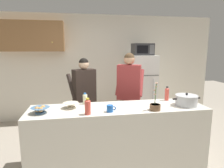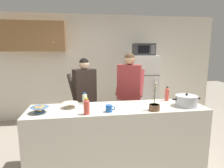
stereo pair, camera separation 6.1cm
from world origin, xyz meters
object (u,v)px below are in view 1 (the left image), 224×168
coffee_mug (110,108)px  bread_bowl (40,110)px  person_near_pot (84,91)px  bottle_mid_counter (85,99)px  empty_bowl (71,105)px  microwave (143,49)px  bottle_near_edge (167,94)px  potted_orchid (155,106)px  refrigerator (141,88)px  cooking_pot (186,100)px  person_by_sink (129,87)px  bottle_far_corner (88,107)px

coffee_mug → bread_bowl: size_ratio=0.53×
person_near_pot → bottle_mid_counter: person_near_pot is taller
bottle_mid_counter → bread_bowl: bearing=-150.3°
bottle_mid_counter → empty_bowl: bearing=-139.8°
bread_bowl → microwave: bearing=43.0°
bottle_near_edge → potted_orchid: 0.62m
refrigerator → person_near_pot: 1.73m
coffee_mug → empty_bowl: size_ratio=0.58×
empty_bowl → cooking_pot: bearing=-5.9°
cooking_pot → potted_orchid: size_ratio=1.09×
cooking_pot → empty_bowl: (-1.71, 0.18, -0.04)m
person_by_sink → coffee_mug: size_ratio=12.96×
person_near_pot → coffee_mug: bearing=-74.3°
bread_bowl → cooking_pot: bearing=-0.3°
coffee_mug → empty_bowl: coffee_mug is taller
microwave → bottle_mid_counter: 2.26m
bread_bowl → refrigerator: bearing=43.3°
person_by_sink → bread_bowl: 1.69m
refrigerator → cooking_pot: 1.95m
cooking_pot → potted_orchid: 0.57m
person_near_pot → bottle_mid_counter: size_ratio=9.11×
person_near_pot → empty_bowl: (-0.22, -0.83, -0.03)m
person_near_pot → potted_orchid: person_near_pot is taller
microwave → person_near_pot: (-1.44, -0.92, -0.76)m
cooking_pot → person_by_sink: bearing=127.0°
bottle_near_edge → empty_bowl: bearing=-174.2°
coffee_mug → bottle_mid_counter: (-0.32, 0.45, 0.04)m
bottle_near_edge → bottle_mid_counter: (-1.35, 0.02, -0.03)m
empty_bowl → potted_orchid: size_ratio=0.56×
coffee_mug → bread_bowl: bread_bowl is taller
bottle_near_edge → bottle_mid_counter: bearing=179.2°
cooking_pot → bread_bowl: size_ratio=1.77×
bottle_near_edge → cooking_pot: bearing=-65.4°
bottle_mid_counter → coffee_mug: bearing=-54.8°
coffee_mug → potted_orchid: 0.63m
person_near_pot → bottle_near_edge: 1.50m
bread_bowl → bottle_near_edge: (1.95, 0.33, 0.06)m
cooking_pot → coffee_mug: cooking_pot is taller
bottle_near_edge → bread_bowl: bearing=-170.5°
microwave → person_near_pot: 1.87m
refrigerator → cooking_pot: refrigerator is taller
person_near_pot → bottle_mid_counter: (-0.01, -0.65, 0.01)m
microwave → empty_bowl: size_ratio=2.13×
microwave → person_near_pot: bearing=-147.5°
person_near_pot → empty_bowl: 0.86m
person_by_sink → cooking_pot: 1.10m
microwave → coffee_mug: microwave is taller
coffee_mug → bottle_far_corner: bearing=-170.2°
refrigerator → empty_bowl: refrigerator is taller
microwave → bread_bowl: 2.91m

